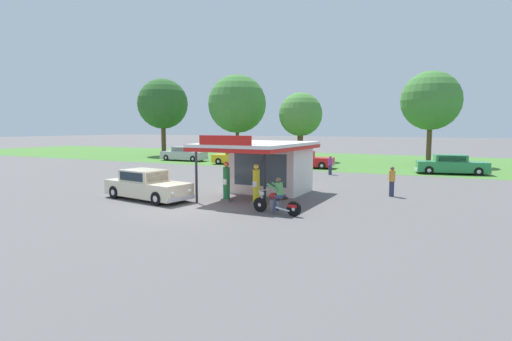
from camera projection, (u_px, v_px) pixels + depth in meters
The scene contains 17 objects.
ground_plane at pixel (192, 208), 18.75m from camera, with size 300.00×300.00×0.00m, color #5B5959.
grass_verge_strip at pixel (350, 161), 45.44m from camera, with size 120.00×24.00×0.01m, color #477A33.
service_station_kiosk at pixel (268, 163), 22.93m from camera, with size 4.59×7.02×3.32m.
gas_pump_nearside at pixel (226, 183), 20.54m from camera, with size 0.44×0.44×1.98m.
gas_pump_offside at pixel (256, 185), 19.80m from camera, with size 0.44×0.44×1.94m.
motorcycle_with_rider at pixel (277, 199), 17.37m from camera, with size 2.31×0.71×1.58m.
featured_classic_sedan at pixel (147, 186), 20.97m from camera, with size 5.22×2.53×1.52m.
parked_car_back_row_left at pixel (238, 157), 40.82m from camera, with size 5.24×2.36×1.54m.
parked_car_back_row_right at pixel (451, 165), 32.43m from camera, with size 5.58×2.75×1.53m.
parked_car_back_row_centre_left at pixel (306, 160), 37.45m from camera, with size 5.09×2.14×1.52m.
parked_car_back_row_far_right at pixel (184, 154), 45.42m from camera, with size 5.46×1.96×1.55m.
bystander_leaning_by_kiosk at pixel (392, 181), 21.86m from camera, with size 0.34×0.34×1.62m.
bystander_chatting_near_pumps at pixel (330, 165), 31.94m from camera, with size 0.34×0.34×1.50m.
tree_oak_far_right at pixel (431, 101), 40.10m from camera, with size 5.77×5.77×9.20m.
tree_oak_right at pixel (300, 115), 45.18m from camera, with size 4.79×4.79×7.53m.
tree_oak_centre at pixel (238, 105), 48.76m from camera, with size 6.94×6.94×9.97m.
tree_oak_left at pixel (164, 105), 53.49m from camera, with size 6.50×6.50×10.02m.
Camera 1 is at (10.87, -15.22, 3.68)m, focal length 28.70 mm.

